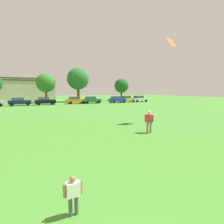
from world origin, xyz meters
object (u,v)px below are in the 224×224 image
(parked_car_green_5, at_px, (92,100))
(child_kite_flyer, at_px, (73,192))
(adult_bystander, at_px, (149,120))
(parked_car_yellow_7, at_px, (127,99))
(parked_car_navy_2, at_px, (19,101))
(parked_car_blue_6, at_px, (117,99))
(tree_center, at_px, (46,83))
(parked_car_white_8, at_px, (139,99))
(tree_right, at_px, (78,79))
(parked_car_orange_4, at_px, (75,100))
(parked_car_black_3, at_px, (45,101))
(kite, at_px, (171,43))
(tree_far_right, at_px, (121,86))

(parked_car_green_5, bearing_deg, child_kite_flyer, -110.97)
(child_kite_flyer, distance_m, adult_bystander, 9.92)
(parked_car_yellow_7, bearing_deg, parked_car_green_5, -178.51)
(adult_bystander, distance_m, parked_car_navy_2, 32.89)
(parked_car_blue_6, distance_m, tree_center, 18.70)
(parked_car_green_5, relative_size, parked_car_white_8, 1.00)
(parked_car_navy_2, relative_size, tree_right, 0.46)
(parked_car_orange_4, xyz_separation_m, parked_car_white_8, (17.48, -1.05, 0.00))
(parked_car_orange_4, height_order, parked_car_white_8, same)
(child_kite_flyer, bearing_deg, parked_car_black_3, 83.38)
(parked_car_orange_4, relative_size, parked_car_yellow_7, 1.00)
(adult_bystander, bearing_deg, parked_car_green_5, 134.92)
(child_kite_flyer, height_order, parked_car_orange_4, parked_car_orange_4)
(adult_bystander, relative_size, parked_car_green_5, 0.39)
(child_kite_flyer, relative_size, parked_car_navy_2, 0.25)
(parked_car_green_5, xyz_separation_m, parked_car_blue_6, (6.65, -0.74, 0.00))
(parked_car_blue_6, bearing_deg, tree_center, 151.80)
(adult_bystander, height_order, parked_car_green_5, parked_car_green_5)
(adult_bystander, relative_size, parked_car_white_8, 0.39)
(parked_car_black_3, distance_m, parked_car_blue_6, 17.37)
(tree_right, bearing_deg, tree_center, 178.93)
(adult_bystander, xyz_separation_m, tree_right, (5.98, 38.93, 5.28))
(parked_car_navy_2, height_order, parked_car_blue_6, same)
(parked_car_navy_2, distance_m, parked_car_blue_6, 22.35)
(child_kite_flyer, bearing_deg, kite, 36.86)
(parked_car_yellow_7, height_order, parked_car_white_8, same)
(adult_bystander, xyz_separation_m, parked_car_blue_6, (13.64, 30.48, -0.13))
(parked_car_white_8, bearing_deg, tree_center, 159.68)
(kite, bearing_deg, parked_car_green_5, 85.44)
(parked_car_green_5, xyz_separation_m, parked_car_white_8, (13.61, -0.65, 0.00))
(kite, height_order, tree_center, kite)
(tree_center, bearing_deg, tree_far_right, -2.72)
(parked_car_blue_6, bearing_deg, parked_car_green_5, 173.68)
(parked_car_yellow_7, relative_size, tree_right, 0.46)
(child_kite_flyer, bearing_deg, tree_right, 72.56)
(parked_car_green_5, distance_m, tree_far_right, 14.46)
(kite, distance_m, parked_car_yellow_7, 31.82)
(child_kite_flyer, height_order, parked_car_navy_2, parked_car_navy_2)
(parked_car_orange_4, bearing_deg, parked_car_white_8, -3.44)
(parked_car_black_3, distance_m, tree_center, 8.66)
(parked_car_black_3, bearing_deg, parked_car_white_8, -2.48)
(parked_car_yellow_7, bearing_deg, child_kite_flyer, -122.87)
(parked_car_green_5, bearing_deg, parked_car_orange_4, 174.07)
(child_kite_flyer, relative_size, tree_center, 0.14)
(parked_car_black_3, bearing_deg, child_kite_flyer, -95.66)
(parked_car_orange_4, distance_m, parked_car_blue_6, 10.58)
(parked_car_yellow_7, bearing_deg, kite, -113.41)
(kite, height_order, parked_car_yellow_7, kite)
(child_kite_flyer, xyz_separation_m, tree_center, (5.05, 45.60, 4.42))
(child_kite_flyer, height_order, parked_car_green_5, parked_car_green_5)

